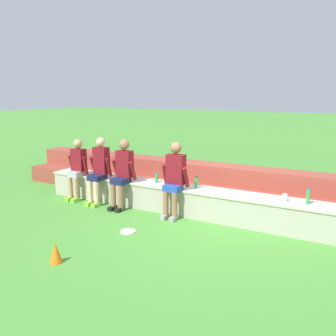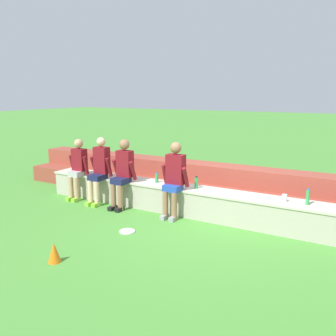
{
  "view_description": "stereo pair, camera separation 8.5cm",
  "coord_description": "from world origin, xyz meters",
  "views": [
    {
      "loc": [
        2.52,
        -5.93,
        2.39
      ],
      "look_at": [
        -0.92,
        0.27,
        0.89
      ],
      "focal_mm": 38.24,
      "sensor_mm": 36.0,
      "label": 1
    },
    {
      "loc": [
        2.6,
        -5.89,
        2.39
      ],
      "look_at": [
        -0.92,
        0.27,
        0.89
      ],
      "focal_mm": 38.24,
      "sensor_mm": 36.0,
      "label": 2
    }
  ],
  "objects": [
    {
      "name": "ground_plane",
      "position": [
        0.0,
        0.0,
        0.0
      ],
      "size": [
        80.0,
        80.0,
        0.0
      ],
      "primitive_type": "plane",
      "color": "#4C9338"
    },
    {
      "name": "stone_seating_wall",
      "position": [
        0.0,
        0.27,
        0.29
      ],
      "size": [
        7.74,
        0.59,
        0.55
      ],
      "color": "#B7AF9E",
      "rests_on": "ground"
    },
    {
      "name": "brick_bleachers",
      "position": [
        0.0,
        1.32,
        0.34
      ],
      "size": [
        10.87,
        1.14,
        0.81
      ],
      "color": "#974031",
      "rests_on": "ground"
    },
    {
      "name": "person_far_left",
      "position": [
        -3.1,
        -0.03,
        0.74
      ],
      "size": [
        0.49,
        0.47,
        1.37
      ],
      "color": "tan",
      "rests_on": "ground"
    },
    {
      "name": "person_left_of_center",
      "position": [
        -2.46,
        -0.03,
        0.77
      ],
      "size": [
        0.5,
        0.55,
        1.45
      ],
      "color": "beige",
      "rests_on": "ground"
    },
    {
      "name": "person_center",
      "position": [
        -1.84,
        -0.03,
        0.78
      ],
      "size": [
        0.51,
        0.56,
        1.45
      ],
      "color": "#996B4C",
      "rests_on": "ground"
    },
    {
      "name": "person_right_of_center",
      "position": [
        -0.62,
        -0.02,
        0.8
      ],
      "size": [
        0.53,
        0.49,
        1.47
      ],
      "color": "#996B4C",
      "rests_on": "ground"
    },
    {
      "name": "water_bottle_mid_left",
      "position": [
        1.78,
        0.27,
        0.68
      ],
      "size": [
        0.06,
        0.06,
        0.28
      ],
      "color": "green",
      "rests_on": "stone_seating_wall"
    },
    {
      "name": "water_bottle_center_gap",
      "position": [
        -0.28,
        0.28,
        0.66
      ],
      "size": [
        0.07,
        0.07,
        0.25
      ],
      "color": "green",
      "rests_on": "stone_seating_wall"
    },
    {
      "name": "water_bottle_near_right",
      "position": [
        -2.79,
        0.32,
        0.66
      ],
      "size": [
        0.07,
        0.07,
        0.23
      ],
      "color": "silver",
      "rests_on": "stone_seating_wall"
    },
    {
      "name": "water_bottle_near_left",
      "position": [
        -1.21,
        0.3,
        0.65
      ],
      "size": [
        0.07,
        0.07,
        0.21
      ],
      "color": "green",
      "rests_on": "stone_seating_wall"
    },
    {
      "name": "plastic_cup_middle",
      "position": [
        1.41,
        0.26,
        0.61
      ],
      "size": [
        0.09,
        0.09,
        0.13
      ],
      "primitive_type": "cylinder",
      "color": "white",
      "rests_on": "stone_seating_wall"
    },
    {
      "name": "frisbee",
      "position": [
        -0.95,
        -1.12,
        0.01
      ],
      "size": [
        0.27,
        0.27,
        0.02
      ],
      "primitive_type": "cylinder",
      "color": "white",
      "rests_on": "ground"
    },
    {
      "name": "sports_cone",
      "position": [
        -1.18,
        -2.56,
        0.15
      ],
      "size": [
        0.19,
        0.19,
        0.3
      ],
      "primitive_type": "cone",
      "color": "orange",
      "rests_on": "ground"
    }
  ]
}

